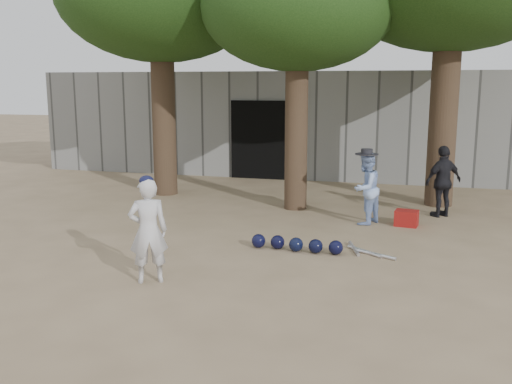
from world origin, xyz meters
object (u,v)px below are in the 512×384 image
(boy_player, at_px, (148,231))
(red_bag, at_px, (406,218))
(spectator_blue, at_px, (365,189))
(spectator_dark, at_px, (443,181))

(boy_player, relative_size, red_bag, 3.42)
(spectator_blue, xyz_separation_m, spectator_dark, (1.46, 1.04, 0.03))
(boy_player, bearing_deg, red_bag, -156.74)
(spectator_blue, bearing_deg, red_bag, 118.93)
(spectator_blue, bearing_deg, boy_player, -6.13)
(red_bag, bearing_deg, spectator_blue, -176.76)
(spectator_blue, xyz_separation_m, red_bag, (0.78, 0.04, -0.54))
(red_bag, bearing_deg, boy_player, -128.75)
(boy_player, distance_m, spectator_dark, 6.52)
(spectator_blue, height_order, red_bag, spectator_blue)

